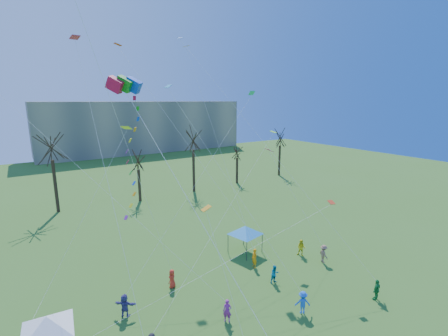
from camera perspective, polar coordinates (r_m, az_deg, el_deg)
distant_building at (r=99.52m, az=-14.44°, el=7.38°), size 60.00×14.00×15.00m
bare_tree_row at (r=49.41m, az=-17.29°, el=2.26°), size 68.56×7.91×11.60m
big_box_kite at (r=21.85m, az=-15.70°, el=1.59°), size 2.75×8.42×20.40m
canopy_tent_white at (r=23.12m, az=-29.67°, el=-23.40°), size 3.92×3.92×2.95m
canopy_tent_blue at (r=32.46m, az=3.91°, el=-11.26°), size 3.74×3.74×2.87m
festival_crowd at (r=24.59m, az=-2.17°, el=-23.95°), size 26.69×11.13×1.86m
small_kites_aloft at (r=25.60m, az=-9.49°, el=9.89°), size 28.83×19.89×34.14m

